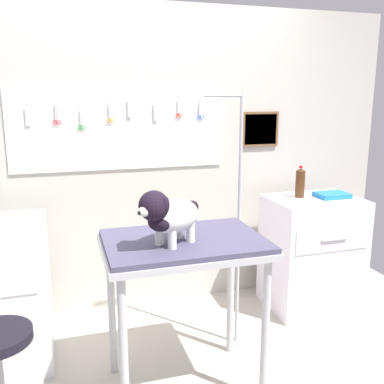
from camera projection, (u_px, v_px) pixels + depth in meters
rear_wall_panel at (145, 160)px, 3.30m from camera, size 4.00×0.09×2.30m
grooming_table at (184, 257)px, 2.35m from camera, size 0.87×0.61×0.89m
grooming_arm at (237, 234)px, 2.78m from camera, size 0.30×0.11×1.65m
dog at (169, 215)px, 2.18m from camera, size 0.40×0.32×0.30m
cabinet_right at (312, 253)px, 3.39m from camera, size 0.68×0.54×0.88m
soda_bottle at (300, 183)px, 3.31m from camera, size 0.07×0.07×0.24m
supply_tray at (332, 195)px, 3.32m from camera, size 0.24×0.18×0.04m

